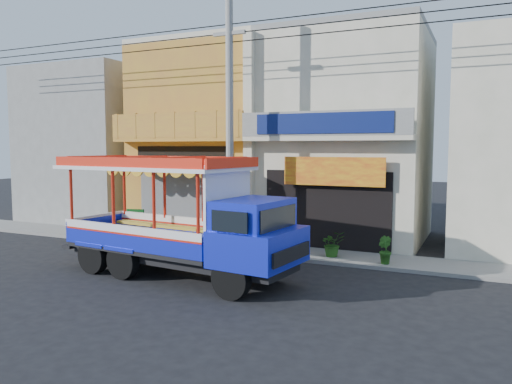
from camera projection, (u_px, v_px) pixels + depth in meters
ground at (208, 278)px, 14.24m from camera, size 90.00×90.00×0.00m
sidewalk at (264, 250)px, 17.85m from camera, size 30.00×2.00×0.12m
shophouse_left at (219, 139)px, 22.74m from camera, size 6.00×7.50×8.24m
shophouse_right at (349, 138)px, 20.24m from camera, size 6.00×6.75×8.24m
party_pilaster at (249, 140)px, 18.68m from camera, size 0.35×0.30×8.00m
filler_building_left at (101, 146)px, 25.72m from camera, size 6.00×6.00×7.60m
utility_pole at (233, 109)px, 17.13m from camera, size 28.00×0.26×9.00m
songthaew_truck at (192, 221)px, 13.97m from camera, size 7.64×3.23×3.46m
green_sign at (136, 225)px, 20.20m from camera, size 0.73×0.47×1.12m
potted_plant_a at (333, 244)px, 16.51m from camera, size 1.02×1.01×0.86m
potted_plant_b at (385, 250)px, 15.50m from camera, size 0.60×0.60×0.85m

